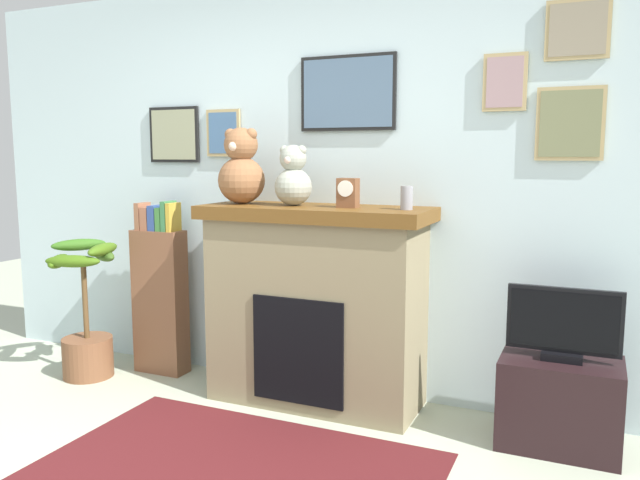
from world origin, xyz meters
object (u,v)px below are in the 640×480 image
fireplace (316,304)px  candle_jar (407,198)px  bookshelf (160,294)px  potted_plant (87,324)px  mantel_clock (348,193)px  teddy_bear_tan (293,178)px  teddy_bear_brown (241,170)px  tv_stand (559,403)px  television (564,326)px

fireplace → candle_jar: size_ratio=10.48×
candle_jar → fireplace: bearing=178.2°
bookshelf → potted_plant: 0.52m
mantel_clock → candle_jar: bearing=0.2°
mantel_clock → potted_plant: bearing=-173.3°
teddy_bear_tan → candle_jar: bearing=0.0°
bookshelf → candle_jar: bearing=-2.4°
fireplace → teddy_bear_tan: bearing=-172.5°
teddy_bear_brown → teddy_bear_tan: size_ratio=1.30×
tv_stand → teddy_bear_brown: 2.23m
fireplace → mantel_clock: (0.21, -0.02, 0.68)m
mantel_clock → teddy_bear_tan: teddy_bear_tan is taller
potted_plant → tv_stand: potted_plant is taller
bookshelf → television: (2.61, -0.10, 0.09)m
fireplace → teddy_bear_brown: 0.95m
mantel_clock → teddy_bear_tan: bearing=179.9°
tv_stand → potted_plant: bearing=-176.5°
candle_jar → bookshelf: bearing=177.6°
television → teddy_bear_tan: 1.70m
teddy_bear_brown → tv_stand: bearing=-0.8°
tv_stand → teddy_bear_tan: size_ratio=1.65×
potted_plant → mantel_clock: 2.05m
tv_stand → teddy_bear_brown: teddy_bear_brown is taller
mantel_clock → teddy_bear_brown: size_ratio=0.36×
potted_plant → teddy_bear_brown: bearing=10.9°
mantel_clock → teddy_bear_tan: size_ratio=0.47×
candle_jar → teddy_bear_brown: (-1.05, -0.00, 0.14)m
potted_plant → candle_jar: (2.16, 0.21, 0.90)m
tv_stand → teddy_bear_brown: size_ratio=1.28×
bookshelf → television: 2.61m
candle_jar → potted_plant: bearing=-174.4°
candle_jar → teddy_bear_tan: size_ratio=0.36×
potted_plant → tv_stand: bearing=3.5°
fireplace → teddy_bear_tan: (-0.14, -0.02, 0.76)m
tv_stand → mantel_clock: 1.59m
candle_jar → television: bearing=-2.0°
potted_plant → teddy_bear_tan: 1.78m
tv_stand → fireplace: bearing=178.2°
candle_jar → teddy_bear_tan: teddy_bear_tan is taller
potted_plant → tv_stand: 3.01m
potted_plant → tv_stand: (3.00, 0.19, -0.14)m
television → teddy_bear_brown: size_ratio=1.19×
fireplace → teddy_bear_brown: (-0.49, -0.02, 0.81)m
fireplace → potted_plant: (-1.60, -0.23, -0.24)m
tv_stand → teddy_bear_tan: teddy_bear_tan is taller
mantel_clock → teddy_bear_brown: 0.72m
bookshelf → mantel_clock: size_ratio=7.07×
fireplace → tv_stand: fireplace is taller
candle_jar → teddy_bear_tan: bearing=-180.0°
bookshelf → teddy_bear_tan: size_ratio=3.32×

